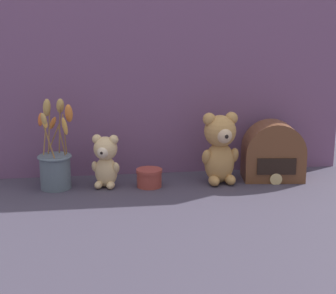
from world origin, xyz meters
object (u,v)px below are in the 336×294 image
Objects in this scene: vintage_radio at (273,156)px; teddy_bear_medium at (106,160)px; decorative_tin_tall at (149,178)px; teddy_bear_large at (220,147)px; flower_vase at (55,163)px.

teddy_bear_medium is at bearing -178.55° from vintage_radio.
vintage_radio is (0.59, 0.01, -0.01)m from teddy_bear_medium.
vintage_radio is 0.45m from decorative_tin_tall.
vintage_radio reaches higher than decorative_tin_tall.
decorative_tin_tall is (-0.25, -0.01, -0.10)m from teddy_bear_large.
flower_vase is 3.39× the size of decorative_tin_tall.
teddy_bear_large is 0.27m from decorative_tin_tall.
decorative_tin_tall is at bearing -176.18° from vintage_radio.
teddy_bear_large is at bearing -173.87° from vintage_radio.
teddy_bear_medium is at bearing 174.21° from decorative_tin_tall.
flower_vase reaches higher than teddy_bear_large.
decorative_tin_tall is at bearing -178.05° from teddy_bear_large.
flower_vase is at bearing 175.58° from decorative_tin_tall.
teddy_bear_large is at bearing -1.62° from flower_vase.
flower_vase is at bearing 176.78° from teddy_bear_medium.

